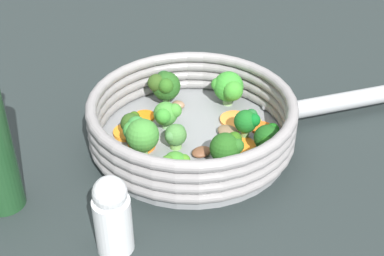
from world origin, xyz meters
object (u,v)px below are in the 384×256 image
Objects in this scene: carrot_slice_9 at (240,146)px; broccoli_floret_7 at (268,138)px; mushroom_piece_1 at (201,152)px; broccoli_floret_6 at (228,87)px; broccoli_floret_9 at (140,134)px; broccoli_floret_8 at (177,136)px; broccoli_floret_4 at (227,148)px; broccoli_floret_5 at (176,164)px; salt_shaker at (112,216)px; carrot_slice_5 at (145,116)px; mushroom_piece_2 at (178,105)px; carrot_slice_1 at (142,145)px; carrot_slice_6 at (147,138)px; carrot_slice_0 at (157,172)px; carrot_slice_4 at (250,122)px; carrot_slice_2 at (128,132)px; broccoli_floret_1 at (132,124)px; broccoli_floret_0 at (166,114)px; broccoli_floret_3 at (164,85)px; broccoli_floret_2 at (247,121)px; skillet at (192,140)px; carrot_slice_8 at (262,129)px; mushroom_piece_0 at (229,132)px; carrot_slice_3 at (235,120)px; carrot_slice_7 at (248,172)px.

broccoli_floret_7 is at bearing -69.59° from carrot_slice_9.
broccoli_floret_6 is at bearing 23.15° from mushroom_piece_1.
broccoli_floret_9 is (-0.17, 0.01, 0.00)m from broccoli_floret_6.
broccoli_floret_4 is at bearing -77.60° from broccoli_floret_8.
broccoli_floret_5 is 0.45× the size of salt_shaker.
mushroom_piece_2 is (0.05, -0.02, 0.00)m from carrot_slice_5.
carrot_slice_6 is (0.02, 0.01, 0.00)m from carrot_slice_1.
carrot_slice_0 is 0.13m from carrot_slice_5.
carrot_slice_6 is at bearing 146.78° from carrot_slice_4.
carrot_slice_0 is 0.96× the size of carrot_slice_2.
broccoli_floret_9 is at bearing -161.39° from mushroom_piece_2.
broccoli_floret_1 is at bearing 122.38° from broccoli_floret_7.
broccoli_floret_5 is (-0.08, -0.09, 0.00)m from broccoli_floret_0.
carrot_slice_9 is at bearing 110.41° from broccoli_floret_7.
broccoli_floret_0 is 0.76× the size of broccoli_floret_3.
broccoli_floret_2 is at bearing -46.76° from broccoli_floret_1.
skillet is at bearing -19.91° from broccoli_floret_9.
broccoli_floret_1 reaches higher than carrot_slice_6.
broccoli_floret_4 reaches higher than mushroom_piece_2.
mushroom_piece_2 is (0.05, 0.02, -0.02)m from broccoli_floret_0.
broccoli_floret_7 is at bearing -22.20° from broccoli_floret_5.
broccoli_floret_8 is (-0.02, -0.09, 0.02)m from carrot_slice_5.
carrot_slice_1 is (-0.06, 0.04, 0.01)m from skillet.
carrot_slice_8 is 0.66× the size of broccoli_floret_4.
carrot_slice_8 is (0.14, -0.10, 0.00)m from carrot_slice_1.
mushroom_piece_2 is (-0.06, 0.05, -0.03)m from broccoli_floret_6.
broccoli_floret_8 reaches higher than carrot_slice_0.
salt_shaker is at bearing -136.79° from carrot_slice_2.
carrot_slice_3 is at bearing 23.65° from mushroom_piece_0.
skillet is at bearing 58.53° from mushroom_piece_1.
broccoli_floret_8 is (-0.13, -0.02, -0.01)m from broccoli_floret_6.
broccoli_floret_6 reaches higher than carrot_slice_6.
mushroom_piece_0 reaches higher than carrot_slice_1.
carrot_slice_6 is 0.13m from carrot_slice_9.
carrot_slice_0 is at bearing -112.01° from broccoli_floret_1.
broccoli_floret_5 is 0.12m from salt_shaker.
broccoli_floret_5 is at bearing 171.57° from carrot_slice_9.
carrot_slice_0 is 0.17m from carrot_slice_4.
carrot_slice_0 is at bearing -147.47° from mushroom_piece_2.
broccoli_floret_6 reaches higher than mushroom_piece_1.
broccoli_floret_4 is 1.72× the size of mushroom_piece_1.
carrot_slice_6 is (-0.13, 0.08, 0.00)m from carrot_slice_4.
carrot_slice_7 is (0.04, -0.18, -0.00)m from carrot_slice_2.
broccoli_floret_9 is (-0.07, 0.03, 0.04)m from skillet.
broccoli_floret_8 is 1.29× the size of mushroom_piece_1.
mushroom_piece_0 is at bearing 35.89° from broccoli_floret_4.
carrot_slice_9 is at bearing -56.33° from carrot_slice_6.
mushroom_piece_1 is at bearing -121.47° from skillet.
broccoli_floret_2 is (0.11, -0.12, 0.00)m from broccoli_floret_1.
broccoli_floret_6 is at bearing 37.86° from broccoli_floret_4.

